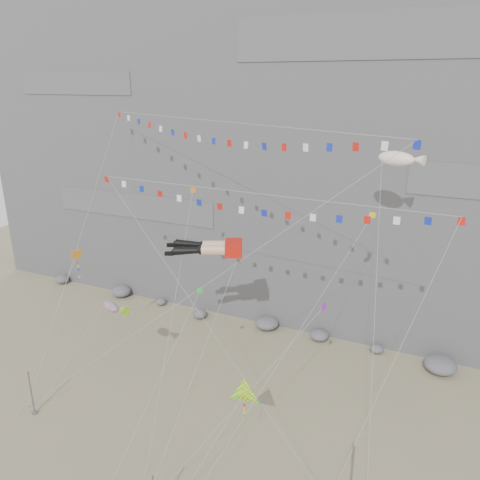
{
  "coord_description": "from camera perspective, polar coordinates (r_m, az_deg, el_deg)",
  "views": [
    {
      "loc": [
        16.34,
        -26.56,
        26.2
      ],
      "look_at": [
        0.31,
        9.0,
        12.96
      ],
      "focal_mm": 35.0,
      "sensor_mm": 36.0,
      "label": 1
    }
  ],
  "objects": [
    {
      "name": "legs_kite",
      "position": [
        39.53,
        -3.38,
        -0.98
      ],
      "size": [
        6.62,
        17.28,
        20.55
      ],
      "rotation": [
        0.0,
        0.0,
        0.4
      ],
      "color": "red",
      "rests_on": "ground"
    },
    {
      "name": "small_kite_a",
      "position": [
        42.24,
        -5.87,
        5.32
      ],
      "size": [
        4.89,
        15.91,
        23.17
      ],
      "color": "orange",
      "rests_on": "ground"
    },
    {
      "name": "cliff",
      "position": [
        60.81,
        9.1,
        17.39
      ],
      "size": [
        80.0,
        28.0,
        50.0
      ],
      "primitive_type": "cube",
      "color": "slate",
      "rests_on": "ground"
    },
    {
      "name": "harlequin_kite",
      "position": [
        44.36,
        -19.32,
        -1.73
      ],
      "size": [
        1.71,
        9.23,
        14.17
      ],
      "color": "red",
      "rests_on": "ground"
    },
    {
      "name": "small_kite_d",
      "position": [
        37.4,
        15.39,
        2.21
      ],
      "size": [
        8.22,
        17.69,
        24.83
      ],
      "color": "yellow",
      "rests_on": "ground"
    },
    {
      "name": "talus_boulders",
      "position": [
        53.1,
        3.3,
        -10.11
      ],
      "size": [
        60.0,
        3.0,
        1.2
      ],
      "primitive_type": null,
      "color": "slate",
      "rests_on": "ground"
    },
    {
      "name": "flag_banner_upper",
      "position": [
        39.33,
        -2.37,
        14.21
      ],
      "size": [
        31.42,
        19.41,
        29.03
      ],
      "color": "red",
      "rests_on": "ground"
    },
    {
      "name": "delta_kite",
      "position": [
        33.95,
        0.5,
        -18.33
      ],
      "size": [
        3.86,
        5.64,
        8.12
      ],
      "color": "yellow",
      "rests_on": "ground"
    },
    {
      "name": "small_kite_c",
      "position": [
        37.77,
        -5.13,
        -6.66
      ],
      "size": [
        1.95,
        11.26,
        14.87
      ],
      "color": "green",
      "rests_on": "ground"
    },
    {
      "name": "anchor_pole_left",
      "position": [
        43.77,
        -24.1,
        -16.62
      ],
      "size": [
        0.12,
        0.12,
        4.08
      ],
      "primitive_type": "cylinder",
      "color": "slate",
      "rests_on": "ground"
    },
    {
      "name": "anchor_pole_right",
      "position": [
        35.03,
        13.5,
        -25.68
      ],
      "size": [
        0.12,
        0.12,
        3.93
      ],
      "primitive_type": "cylinder",
      "color": "slate",
      "rests_on": "ground"
    },
    {
      "name": "ground",
      "position": [
        40.73,
        -6.02,
        -21.42
      ],
      "size": [
        120.0,
        120.0,
        0.0
      ],
      "primitive_type": "plane",
      "color": "gray",
      "rests_on": "ground"
    },
    {
      "name": "fish_windsock",
      "position": [
        41.76,
        -15.49,
        -7.86
      ],
      "size": [
        6.01,
        6.23,
        10.36
      ],
      "color": "orange",
      "rests_on": "ground"
    },
    {
      "name": "flag_banner_lower",
      "position": [
        35.95,
        1.58,
        5.7
      ],
      "size": [
        29.25,
        9.39,
        21.95
      ],
      "color": "red",
      "rests_on": "ground"
    },
    {
      "name": "blimp_windsock",
      "position": [
        39.41,
        18.49,
        9.33
      ],
      "size": [
        4.14,
        14.47,
        24.39
      ],
      "color": "white",
      "rests_on": "ground"
    },
    {
      "name": "small_kite_b",
      "position": [
        34.63,
        9.92,
        -8.3
      ],
      "size": [
        8.45,
        10.3,
        16.41
      ],
      "color": "purple",
      "rests_on": "ground"
    }
  ]
}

